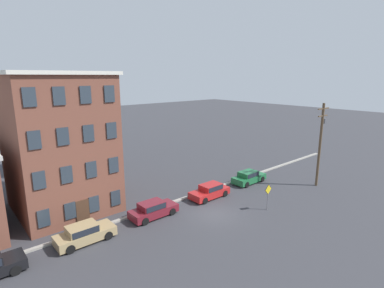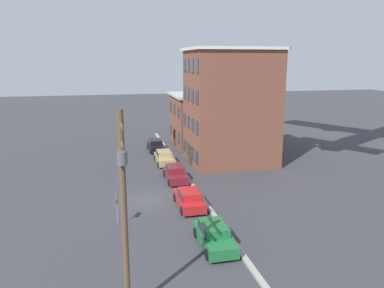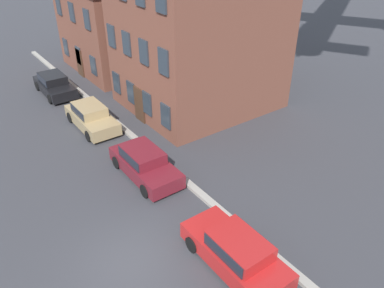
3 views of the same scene
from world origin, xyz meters
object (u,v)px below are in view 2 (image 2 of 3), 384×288
at_px(utility_pole, 124,205).
at_px(caution_sign, 117,202).
at_px(car_red, 189,198).
at_px(car_maroon, 175,173).
at_px(car_tan, 164,157).
at_px(car_green, 214,235).
at_px(car_black, 156,145).

bearing_deg(utility_pole, caution_sign, -179.27).
bearing_deg(car_red, car_maroon, 178.52).
distance_m(caution_sign, utility_pole, 10.44).
distance_m(car_tan, car_maroon, 6.29).
xyz_separation_m(car_red, car_green, (6.55, 0.15, 0.00)).
bearing_deg(car_maroon, car_tan, -179.06).
relative_size(car_maroon, car_red, 1.00).
bearing_deg(caution_sign, car_tan, 159.35).
bearing_deg(car_maroon, car_black, -178.98).
height_order(car_maroon, car_red, same).
relative_size(car_green, utility_pole, 0.46).
height_order(car_tan, car_maroon, same).
bearing_deg(car_tan, caution_sign, -20.65).
height_order(caution_sign, utility_pole, utility_pole).
xyz_separation_m(car_black, utility_pole, (31.44, -5.52, 4.59)).
bearing_deg(car_red, caution_sign, -70.22).
bearing_deg(car_black, utility_pole, -9.95).
height_order(car_red, car_green, same).
bearing_deg(car_black, car_tan, 1.10).
height_order(car_tan, car_red, same).
relative_size(car_maroon, car_green, 1.00).
height_order(car_red, caution_sign, caution_sign).
relative_size(car_red, car_green, 1.00).
xyz_separation_m(car_maroon, car_red, (6.96, -0.18, 0.00)).
xyz_separation_m(car_green, caution_sign, (-4.51, -5.84, 0.94)).
height_order(car_green, caution_sign, caution_sign).
distance_m(car_tan, caution_sign, 16.37).
relative_size(car_tan, utility_pole, 0.46).
distance_m(car_green, utility_pole, 9.03).
relative_size(car_green, caution_sign, 1.74).
height_order(car_black, utility_pole, utility_pole).
distance_m(car_tan, car_red, 13.25).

